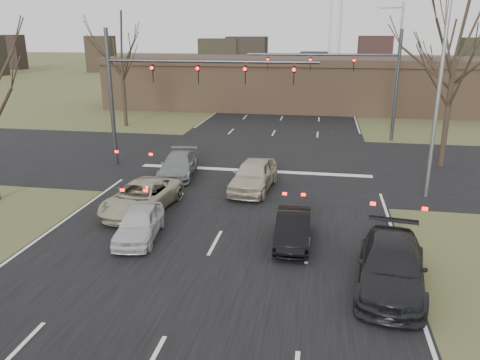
% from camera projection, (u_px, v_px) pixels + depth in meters
% --- Properties ---
extents(ground, '(360.00, 360.00, 0.00)m').
position_uv_depth(ground, '(194.00, 282.00, 15.07)').
color(ground, '#50522C').
rests_on(ground, ground).
extents(road_main, '(14.00, 300.00, 0.02)m').
position_uv_depth(road_main, '(299.00, 86.00, 71.44)').
color(road_main, black).
rests_on(road_main, ground).
extents(road_cross, '(200.00, 14.00, 0.02)m').
position_uv_depth(road_cross, '(258.00, 162.00, 29.16)').
color(road_cross, black).
rests_on(road_cross, ground).
extents(building, '(42.40, 10.40, 5.30)m').
position_uv_depth(building, '(307.00, 83.00, 49.64)').
color(building, brown).
rests_on(building, ground).
extents(mast_arm_near, '(12.12, 0.24, 8.00)m').
position_uv_depth(mast_arm_near, '(164.00, 81.00, 26.64)').
color(mast_arm_near, '#383A3D').
rests_on(mast_arm_near, ground).
extents(mast_arm_far, '(11.12, 0.24, 8.00)m').
position_uv_depth(mast_arm_far, '(358.00, 72.00, 34.15)').
color(mast_arm_far, '#383A3D').
rests_on(mast_arm_far, ground).
extents(streetlight_right_near, '(2.34, 0.25, 10.00)m').
position_uv_depth(streetlight_right_near, '(436.00, 81.00, 21.33)').
color(streetlight_right_near, gray).
rests_on(streetlight_right_near, ground).
extents(streetlight_right_far, '(2.34, 0.25, 10.00)m').
position_uv_depth(streetlight_right_far, '(396.00, 61.00, 37.22)').
color(streetlight_right_far, gray).
rests_on(streetlight_right_far, ground).
extents(tree_right_near, '(6.90, 6.90, 11.50)m').
position_uv_depth(tree_right_near, '(461.00, 10.00, 25.61)').
color(tree_right_near, black).
rests_on(tree_right_near, ground).
extents(tree_left_far, '(5.70, 5.70, 9.50)m').
position_uv_depth(tree_left_far, '(120.00, 38.00, 38.52)').
color(tree_left_far, black).
rests_on(tree_left_far, ground).
extents(tree_right_far, '(5.40, 5.40, 9.00)m').
position_uv_depth(tree_right_far, '(449.00, 42.00, 43.38)').
color(tree_right_far, black).
rests_on(tree_right_far, ground).
extents(car_silver_suv, '(2.79, 5.07, 1.35)m').
position_uv_depth(car_silver_suv, '(142.00, 197.00, 20.96)').
color(car_silver_suv, '#B6AE93').
rests_on(car_silver_suv, ground).
extents(car_white_sedan, '(1.94, 3.82, 1.25)m').
position_uv_depth(car_white_sedan, '(139.00, 223.00, 18.15)').
color(car_white_sedan, silver).
rests_on(car_white_sedan, ground).
extents(car_black_hatch, '(1.34, 3.67, 1.20)m').
position_uv_depth(car_black_hatch, '(293.00, 229.00, 17.72)').
color(car_black_hatch, black).
rests_on(car_black_hatch, ground).
extents(car_charcoal_sedan, '(2.66, 5.22, 1.45)m').
position_uv_depth(car_charcoal_sedan, '(391.00, 266.00, 14.62)').
color(car_charcoal_sedan, black).
rests_on(car_charcoal_sedan, ground).
extents(car_grey_ahead, '(2.34, 4.62, 1.28)m').
position_uv_depth(car_grey_ahead, '(178.00, 165.00, 26.13)').
color(car_grey_ahead, gray).
rests_on(car_grey_ahead, ground).
extents(car_silver_ahead, '(2.28, 4.79, 1.58)m').
position_uv_depth(car_silver_ahead, '(254.00, 175.00, 23.79)').
color(car_silver_ahead, '#C1B69C').
rests_on(car_silver_ahead, ground).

